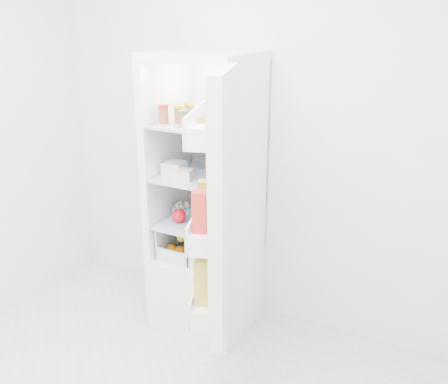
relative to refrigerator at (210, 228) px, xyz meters
The scene contains 21 objects.
room_walls 1.57m from the refrigerator, 80.89° to the right, with size 3.02×3.02×2.61m.
refrigerator is the anchor object (origin of this frame).
shelf_low 0.10m from the refrigerator, 90.00° to the right, with size 0.49×0.53×0.01m, color #B0C0CF.
shelf_mid 0.39m from the refrigerator, 90.00° to the right, with size 0.49×0.53×0.01m, color #B0C0CF.
shelf_top 0.72m from the refrigerator, 90.00° to the right, with size 0.49×0.53×0.01m, color #B0C0CF.
crisper_left 0.15m from the refrigerator, 152.98° to the right, with size 0.23×0.46×0.22m, color silver, non-canonical shape.
crisper_right 0.15m from the refrigerator, 27.02° to the right, with size 0.23×0.46×0.22m, color silver, non-canonical shape.
condiment_jars 0.78m from the refrigerator, 98.98° to the right, with size 0.46×0.32×0.08m.
squeeze_bottle 0.83m from the refrigerator, 10.32° to the right, with size 0.05×0.05×0.16m, color white.
tub_white 0.49m from the refrigerator, 139.39° to the right, with size 0.12×0.12×0.08m, color silver.
tub_cream 0.48m from the refrigerator, 107.67° to the right, with size 0.10×0.10×0.06m, color silver.
tin_red 0.49m from the refrigerator, 48.61° to the right, with size 0.09×0.09×0.06m, color red.
foil_tray 0.43m from the refrigerator, 124.28° to the left, with size 0.18×0.13×0.04m, color #BBBBBF.
tub_green 0.45m from the refrigerator, 42.50° to the left, with size 0.11×0.15×0.08m, color #439349.
red_cabbage 0.20m from the refrigerator, 23.85° to the left, with size 0.17×0.17×0.17m, color #571E59.
bell_pepper 0.25m from the refrigerator, 127.74° to the right, with size 0.09×0.09×0.09m, color red.
mushroom_bowl 0.21m from the refrigerator, 156.04° to the right, with size 0.14×0.14×0.07m, color #80ADBE.
salad_bag 0.29m from the refrigerator, 43.14° to the right, with size 0.11×0.11×0.11m, color #BFE3AA.
citrus_pile 0.18m from the refrigerator, 136.53° to the right, with size 0.20×0.24×0.16m.
veg_pile 0.18m from the refrigerator, 26.82° to the right, with size 0.16×0.30×0.10m.
fridge_door 0.85m from the refrigerator, 56.98° to the right, with size 0.35×0.58×1.30m.
Camera 1 is at (1.29, -1.38, 2.00)m, focal length 40.00 mm.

